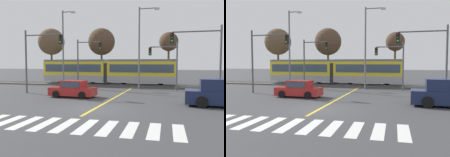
% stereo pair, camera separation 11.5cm
% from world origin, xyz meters
% --- Properties ---
extents(ground_plane, '(200.00, 200.00, 0.00)m').
position_xyz_m(ground_plane, '(0.00, 0.00, 0.00)').
color(ground_plane, '#3D3D3F').
extents(track_bed, '(120.00, 4.00, 0.18)m').
position_xyz_m(track_bed, '(0.00, 16.71, 0.09)').
color(track_bed, '#56514C').
rests_on(track_bed, ground).
extents(rail_near, '(120.00, 0.08, 0.10)m').
position_xyz_m(rail_near, '(0.00, 15.99, 0.23)').
color(rail_near, '#939399').
rests_on(rail_near, track_bed).
extents(rail_far, '(120.00, 0.08, 0.10)m').
position_xyz_m(rail_far, '(0.00, 17.43, 0.23)').
color(rail_far, '#939399').
rests_on(rail_far, track_bed).
extents(light_rail_tram, '(18.50, 2.64, 3.43)m').
position_xyz_m(light_rail_tram, '(-3.86, 16.71, 2.05)').
color(light_rail_tram, '#9E9EA3').
rests_on(light_rail_tram, track_bed).
extents(crosswalk_stripe_2, '(0.67, 2.82, 0.01)m').
position_xyz_m(crosswalk_stripe_2, '(-3.30, -4.30, 0.00)').
color(crosswalk_stripe_2, silver).
rests_on(crosswalk_stripe_2, ground).
extents(crosswalk_stripe_3, '(0.67, 2.82, 0.01)m').
position_xyz_m(crosswalk_stripe_3, '(-2.20, -4.26, 0.00)').
color(crosswalk_stripe_3, silver).
rests_on(crosswalk_stripe_3, ground).
extents(crosswalk_stripe_4, '(0.67, 2.82, 0.01)m').
position_xyz_m(crosswalk_stripe_4, '(-1.10, -4.21, 0.00)').
color(crosswalk_stripe_4, silver).
rests_on(crosswalk_stripe_4, ground).
extents(crosswalk_stripe_5, '(0.67, 2.82, 0.01)m').
position_xyz_m(crosswalk_stripe_5, '(0.00, -4.17, 0.00)').
color(crosswalk_stripe_5, silver).
rests_on(crosswalk_stripe_5, ground).
extents(crosswalk_stripe_6, '(0.67, 2.82, 0.01)m').
position_xyz_m(crosswalk_stripe_6, '(1.10, -4.13, 0.00)').
color(crosswalk_stripe_6, silver).
rests_on(crosswalk_stripe_6, ground).
extents(crosswalk_stripe_7, '(0.67, 2.82, 0.01)m').
position_xyz_m(crosswalk_stripe_7, '(2.20, -4.09, 0.00)').
color(crosswalk_stripe_7, silver).
rests_on(crosswalk_stripe_7, ground).
extents(crosswalk_stripe_8, '(0.67, 2.82, 0.01)m').
position_xyz_m(crosswalk_stripe_8, '(3.30, -4.05, 0.00)').
color(crosswalk_stripe_8, silver).
rests_on(crosswalk_stripe_8, ground).
extents(crosswalk_stripe_9, '(0.67, 2.82, 0.01)m').
position_xyz_m(crosswalk_stripe_9, '(4.40, -4.01, 0.00)').
color(crosswalk_stripe_9, silver).
rests_on(crosswalk_stripe_9, ground).
extents(crosswalk_stripe_10, '(0.67, 2.82, 0.01)m').
position_xyz_m(crosswalk_stripe_10, '(5.50, -3.96, 0.00)').
color(crosswalk_stripe_10, silver).
rests_on(crosswalk_stripe_10, ground).
extents(lane_centre_line, '(0.20, 16.88, 0.01)m').
position_xyz_m(lane_centre_line, '(0.00, 6.27, 0.00)').
color(lane_centre_line, gold).
rests_on(lane_centre_line, ground).
extents(sedan_crossing, '(4.22, 1.95, 1.52)m').
position_xyz_m(sedan_crossing, '(-3.80, 5.08, 0.70)').
color(sedan_crossing, '#B22323').
rests_on(sedan_crossing, ground).
extents(pickup_truck, '(5.46, 2.37, 1.98)m').
position_xyz_m(pickup_truck, '(8.55, 3.40, 0.84)').
color(pickup_truck, '#192347').
rests_on(pickup_truck, ground).
extents(traffic_light_far_right, '(3.25, 0.38, 5.51)m').
position_xyz_m(traffic_light_far_right, '(4.24, 12.75, 3.57)').
color(traffic_light_far_right, '#515459').
rests_on(traffic_light_far_right, ground).
extents(traffic_light_far_left, '(3.25, 0.38, 6.07)m').
position_xyz_m(traffic_light_far_left, '(-5.67, 13.00, 4.01)').
color(traffic_light_far_left, '#515459').
rests_on(traffic_light_far_left, ground).
extents(traffic_light_mid_right, '(4.25, 0.38, 6.31)m').
position_xyz_m(traffic_light_mid_right, '(7.50, 6.85, 4.17)').
color(traffic_light_mid_right, '#515459').
rests_on(traffic_light_mid_right, ground).
extents(traffic_light_mid_left, '(4.25, 0.38, 6.48)m').
position_xyz_m(traffic_light_mid_left, '(-8.34, 6.56, 4.26)').
color(traffic_light_mid_left, '#515459').
rests_on(traffic_light_mid_left, ground).
extents(street_lamp_west, '(1.83, 0.28, 9.83)m').
position_xyz_m(street_lamp_west, '(-8.74, 13.24, 5.46)').
color(street_lamp_west, slate).
rests_on(street_lamp_west, ground).
extents(street_lamp_centre, '(2.43, 0.28, 9.70)m').
position_xyz_m(street_lamp_centre, '(1.20, 13.39, 5.47)').
color(street_lamp_centre, slate).
rests_on(street_lamp_centre, ground).
extents(bare_tree_far_west, '(4.40, 4.40, 8.89)m').
position_xyz_m(bare_tree_far_west, '(-15.01, 21.10, 6.67)').
color(bare_tree_far_west, brown).
rests_on(bare_tree_far_west, ground).
extents(bare_tree_west, '(4.39, 4.39, 8.80)m').
position_xyz_m(bare_tree_west, '(-6.56, 22.29, 6.58)').
color(bare_tree_west, brown).
rests_on(bare_tree_west, ground).
extents(bare_tree_east, '(2.90, 2.90, 7.83)m').
position_xyz_m(bare_tree_east, '(4.12, 22.53, 6.30)').
color(bare_tree_east, brown).
rests_on(bare_tree_east, ground).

